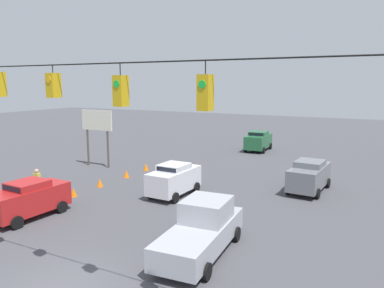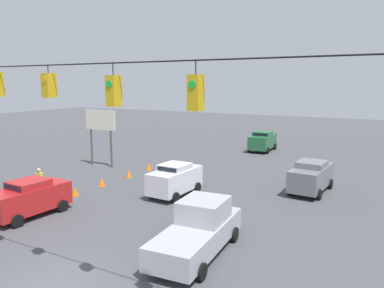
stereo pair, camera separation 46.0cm
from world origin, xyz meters
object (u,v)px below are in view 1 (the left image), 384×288
Objects in this scene: overhead_signal_span at (56,131)px; sedan_white_withflow_mid at (174,179)px; traffic_cone_second at (31,205)px; traffic_cone_third at (73,192)px; sedan_red_parked_shoulder at (29,199)px; sedan_green_withflow_deep at (258,141)px; sedan_grey_oncoming_far at (309,175)px; pedestrian at (37,183)px; pickup_truck_silver_crossing_near at (202,230)px; traffic_cone_farthest at (146,167)px; roadside_billboard at (97,126)px; traffic_cone_fifth at (126,174)px; traffic_cone_fourth at (100,183)px.

sedan_white_withflow_mid is (1.93, -10.67, -4.29)m from overhead_signal_span.
traffic_cone_second and traffic_cone_third have the same top height.
sedan_green_withflow_deep reaches higher than sedan_red_parked_shoulder.
sedan_grey_oncoming_far is 8.65m from sedan_white_withflow_mid.
sedan_white_withflow_mid reaches higher than traffic_cone_third.
sedan_grey_oncoming_far is 2.55× the size of pedestrian.
traffic_cone_third is at bearing -93.48° from traffic_cone_second.
pickup_truck_silver_crossing_near is at bearing -176.93° from sedan_red_parked_shoulder.
overhead_signal_span is 6.91m from pickup_truck_silver_crossing_near.
roadside_billboard is at bearing 7.80° from traffic_cone_farthest.
sedan_grey_oncoming_far reaches higher than traffic_cone_fifth.
overhead_signal_span is 16.93m from sedan_grey_oncoming_far.
pickup_truck_silver_crossing_near is 3.23× the size of pedestrian.
roadside_billboard is 9.00m from pedestrian.
sedan_grey_oncoming_far is at bearing -147.49° from traffic_cone_third.
traffic_cone_third is (-0.18, -2.94, 0.00)m from traffic_cone_second.
traffic_cone_third and traffic_cone_fifth have the same top height.
sedan_white_withflow_mid is at bearing 138.85° from traffic_cone_farthest.
sedan_grey_oncoming_far reaches higher than traffic_cone_third.
traffic_cone_fourth is 7.13m from roadside_billboard.
pickup_truck_silver_crossing_near reaches higher than sedan_red_parked_shoulder.
sedan_green_withflow_deep is at bearing -100.39° from sedan_red_parked_shoulder.
roadside_billboard is at bearing -67.33° from traffic_cone_second.
pickup_truck_silver_crossing_near reaches higher than sedan_grey_oncoming_far.
sedan_green_withflow_deep is 16.06m from traffic_cone_fifth.
pickup_truck_silver_crossing_near is 13.36m from traffic_cone_fifth.
traffic_cone_second is 2.94m from traffic_cone_third.
pickup_truck_silver_crossing_near is 10.08× the size of traffic_cone_second.
roadside_billboard is (4.40, -7.17, 3.09)m from traffic_cone_third.
sedan_green_withflow_deep reaches higher than pedestrian.
traffic_cone_fifth is (10.35, -8.42, -0.70)m from pickup_truck_silver_crossing_near.
overhead_signal_span reaches higher than pedestrian.
pickup_truck_silver_crossing_near is at bearing 133.43° from traffic_cone_farthest.
sedan_red_parked_shoulder is at bearing 93.42° from traffic_cone_farthest.
overhead_signal_span is 11.62m from traffic_cone_third.
sedan_white_withflow_mid reaches higher than traffic_cone_second.
sedan_grey_oncoming_far is at bearing -108.64° from overhead_signal_span.
roadside_billboard is (4.37, -1.93, 3.09)m from traffic_cone_fifth.
sedan_grey_oncoming_far is 7.97× the size of traffic_cone_second.
sedan_green_withflow_deep is at bearing -77.48° from pickup_truck_silver_crossing_near.
traffic_cone_farthest is at bearing -90.27° from traffic_cone_fourth.
pedestrian reaches higher than traffic_cone_fifth.
traffic_cone_farthest is at bearing -64.63° from overhead_signal_span.
pedestrian is at bearing 30.71° from traffic_cone_third.
traffic_cone_second is at bearing 88.80° from traffic_cone_fourth.
traffic_cone_farthest is (12.52, 0.18, -0.75)m from sedan_grey_oncoming_far.
pickup_truck_silver_crossing_near is 10.08× the size of traffic_cone_fourth.
sedan_white_withflow_mid is 8.27m from pedestrian.
sedan_red_parked_shoulder is at bearing 79.61° from sedan_green_withflow_deep.
overhead_signal_span is at bearing 100.24° from sedan_white_withflow_mid.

